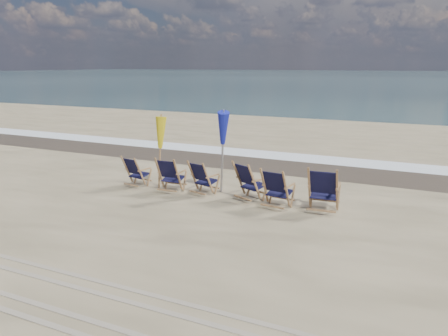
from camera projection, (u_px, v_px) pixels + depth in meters
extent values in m
plane|color=#325154|center=(414.00, 77.00, 121.61)|extent=(400.00, 400.00, 0.00)
cube|color=silver|center=(294.00, 157.00, 16.06)|extent=(200.00, 1.40, 0.01)
cube|color=#42362A|center=(281.00, 165.00, 14.74)|extent=(200.00, 2.60, 0.00)
cylinder|color=olive|center=(160.00, 153.00, 11.89)|extent=(0.06, 0.06, 1.94)
cone|color=gold|center=(159.00, 135.00, 11.78)|extent=(0.30, 0.30, 0.85)
cylinder|color=#A5A5AD|center=(222.00, 152.00, 11.18)|extent=(0.06, 0.06, 2.25)
cone|color=#161E9C|center=(222.00, 127.00, 11.03)|extent=(0.30, 0.30, 0.85)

